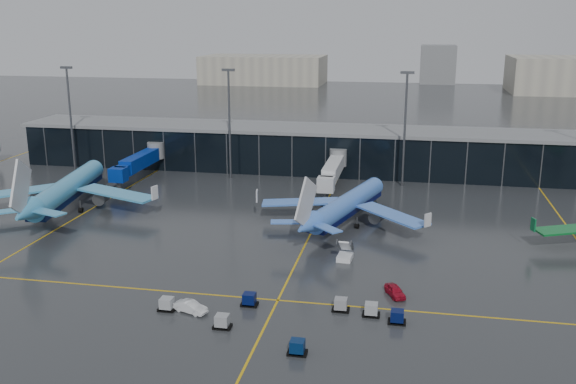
% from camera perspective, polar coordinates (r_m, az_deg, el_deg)
% --- Properties ---
extents(ground, '(600.00, 600.00, 0.00)m').
position_cam_1_polar(ground, '(102.34, -4.69, -5.68)').
color(ground, '#282B2D').
rests_on(ground, ground).
extents(terminal_pier, '(142.00, 17.00, 10.70)m').
position_cam_1_polar(terminal_pier, '(159.29, 1.24, 3.92)').
color(terminal_pier, black).
rests_on(terminal_pier, ground).
extents(jet_bridges, '(94.00, 27.50, 7.20)m').
position_cam_1_polar(jet_bridges, '(151.64, -13.17, 2.62)').
color(jet_bridges, '#595B60').
rests_on(jet_bridges, ground).
extents(flood_masts, '(203.00, 0.50, 25.50)m').
position_cam_1_polar(flood_masts, '(145.38, 2.41, 6.20)').
color(flood_masts, '#595B60').
rests_on(flood_masts, ground).
extents(distant_hangars, '(260.00, 71.00, 22.00)m').
position_cam_1_polar(distant_hangars, '(363.94, 14.89, 10.24)').
color(distant_hangars, '#B2AD99').
rests_on(distant_hangars, ground).
extents(taxi_lines, '(220.00, 120.00, 0.02)m').
position_cam_1_polar(taxi_lines, '(110.06, 1.83, -4.12)').
color(taxi_lines, gold).
rests_on(taxi_lines, ground).
extents(airliner_arkefly, '(45.40, 49.85, 13.58)m').
position_cam_1_polar(airliner_arkefly, '(132.11, -19.09, 1.37)').
color(airliner_arkefly, '#3F9CD0').
rests_on(airliner_arkefly, ground).
extents(airliner_klm_near, '(43.54, 46.71, 11.87)m').
position_cam_1_polar(airliner_klm_near, '(116.68, 5.35, -0.02)').
color(airliner_klm_near, '#447ADF').
rests_on(airliner_klm_near, ground).
extents(baggage_carts, '(31.38, 13.43, 1.70)m').
position_cam_1_polar(baggage_carts, '(80.98, 0.32, -10.86)').
color(baggage_carts, black).
rests_on(baggage_carts, ground).
extents(mobile_airstair, '(2.42, 3.35, 3.45)m').
position_cam_1_polar(mobile_airstair, '(100.59, 5.08, -5.60)').
color(mobile_airstair, white).
rests_on(mobile_airstair, ground).
extents(service_van_red, '(3.39, 4.67, 1.48)m').
position_cam_1_polar(service_van_red, '(88.82, 9.49, -8.66)').
color(service_van_red, '#A50C22').
rests_on(service_van_red, ground).
extents(service_van_white, '(4.83, 3.00, 1.50)m').
position_cam_1_polar(service_van_white, '(83.96, -8.65, -10.06)').
color(service_van_white, silver).
rests_on(service_van_white, ground).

